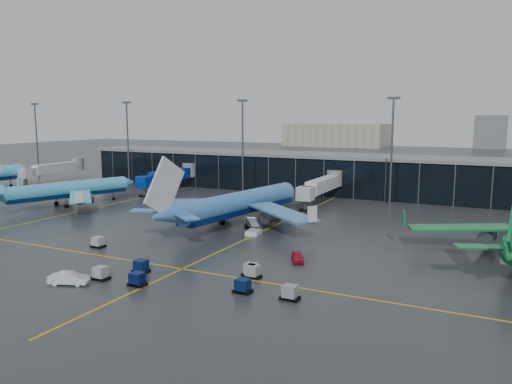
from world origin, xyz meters
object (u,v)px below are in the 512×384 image
at_px(airliner_arkefly, 68,180).
at_px(mobile_airstair, 254,230).
at_px(airliner_klm_near, 241,190).
at_px(service_van_white, 69,278).
at_px(baggage_carts, 185,272).
at_px(service_van_red, 298,257).

distance_m(airliner_arkefly, mobile_airstair, 53.26).
bearing_deg(airliner_klm_near, airliner_arkefly, -171.75).
bearing_deg(service_van_white, baggage_carts, -75.06).
xyz_separation_m(baggage_carts, service_van_red, (10.56, 13.35, -0.06)).
bearing_deg(service_van_white, airliner_arkefly, 24.17).
xyz_separation_m(airliner_arkefly, service_van_red, (65.82, -19.03, -5.39)).
xyz_separation_m(mobile_airstair, service_van_red, (13.27, -12.15, -0.08)).
bearing_deg(service_van_white, service_van_red, -67.43).
relative_size(airliner_klm_near, service_van_red, 11.05).
relative_size(baggage_carts, service_van_red, 9.57).
bearing_deg(mobile_airstair, service_van_white, -110.81).
bearing_deg(mobile_airstair, service_van_red, -49.03).
relative_size(airliner_klm_near, service_van_white, 9.06).
distance_m(service_van_red, service_van_white, 31.20).
height_order(baggage_carts, service_van_white, baggage_carts).
distance_m(airliner_arkefly, airliner_klm_near, 46.60).
bearing_deg(service_van_white, mobile_airstair, -36.89).
bearing_deg(baggage_carts, mobile_airstair, 96.06).
bearing_deg(service_van_red, mobile_airstair, 110.87).
xyz_separation_m(service_van_red, service_van_white, (-21.98, -22.14, 0.12)).
relative_size(baggage_carts, mobile_airstair, 11.31).
distance_m(airliner_arkefly, service_van_white, 60.36).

